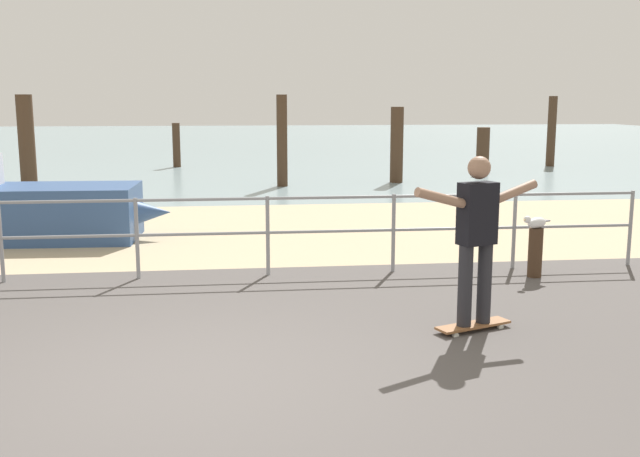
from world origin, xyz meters
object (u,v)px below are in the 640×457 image
Objects in this scene: seagull at (536,222)px; skateboard at (473,325)px; sailboat at (7,210)px; skateboarder at (477,231)px; bollard_short at (535,253)px.

skateboard is at bearing -125.81° from seagull.
skateboard is 2.60m from seagull.
sailboat is 8.04m from skateboarder.
seagull is (7.41, -3.36, 0.21)m from sailboat.
skateboarder is 2.53× the size of bollard_short.
sailboat is at bearing 137.73° from skateboarder.
sailboat is at bearing 137.73° from skateboard.
skateboarder is (-0.00, -0.00, 0.95)m from skateboard.
bollard_short is at bearing 54.03° from skateboarder.
skateboard is 1.82× the size of seagull.
skateboard is 0.50× the size of skateboarder.
seagull is at bearing 54.19° from skateboard.
seagull is at bearing -151.05° from bollard_short.
sailboat is 8.15m from bollard_short.
bollard_short is at bearing -24.26° from sailboat.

